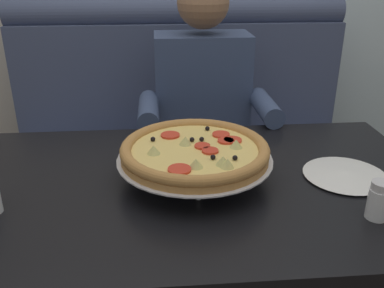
{
  "coord_description": "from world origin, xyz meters",
  "views": [
    {
      "loc": [
        -0.11,
        -1.04,
        1.3
      ],
      "look_at": [
        -0.02,
        0.05,
        0.82
      ],
      "focal_mm": 39.44,
      "sensor_mm": 36.0,
      "label": 1
    }
  ],
  "objects_px": {
    "dining_table": "(200,207)",
    "plate_near_left": "(345,173)",
    "diner_main": "(204,113)",
    "pizza": "(195,152)",
    "shaker_pepper_flakes": "(379,203)",
    "booth_bench": "(182,154)"
  },
  "relations": [
    {
      "from": "shaker_pepper_flakes",
      "to": "plate_near_left",
      "type": "height_order",
      "value": "shaker_pepper_flakes"
    },
    {
      "from": "pizza",
      "to": "plate_near_left",
      "type": "bearing_deg",
      "value": -3.0
    },
    {
      "from": "diner_main",
      "to": "shaker_pepper_flakes",
      "type": "height_order",
      "value": "diner_main"
    },
    {
      "from": "pizza",
      "to": "dining_table",
      "type": "bearing_deg",
      "value": -43.17
    },
    {
      "from": "dining_table",
      "to": "plate_near_left",
      "type": "relative_size",
      "value": 5.71
    },
    {
      "from": "shaker_pepper_flakes",
      "to": "pizza",
      "type": "bearing_deg",
      "value": 151.01
    },
    {
      "from": "shaker_pepper_flakes",
      "to": "plate_near_left",
      "type": "bearing_deg",
      "value": 86.43
    },
    {
      "from": "booth_bench",
      "to": "shaker_pepper_flakes",
      "type": "xyz_separation_m",
      "value": [
        0.41,
        -1.1,
        0.37
      ]
    },
    {
      "from": "dining_table",
      "to": "diner_main",
      "type": "bearing_deg",
      "value": 82.59
    },
    {
      "from": "booth_bench",
      "to": "pizza",
      "type": "xyz_separation_m",
      "value": [
        -0.01,
        -0.87,
        0.41
      ]
    },
    {
      "from": "diner_main",
      "to": "pizza",
      "type": "distance_m",
      "value": 0.62
    },
    {
      "from": "diner_main",
      "to": "shaker_pepper_flakes",
      "type": "distance_m",
      "value": 0.9
    },
    {
      "from": "shaker_pepper_flakes",
      "to": "plate_near_left",
      "type": "relative_size",
      "value": 0.41
    },
    {
      "from": "booth_bench",
      "to": "pizza",
      "type": "bearing_deg",
      "value": -90.96
    },
    {
      "from": "diner_main",
      "to": "shaker_pepper_flakes",
      "type": "relative_size",
      "value": 13.13
    },
    {
      "from": "dining_table",
      "to": "plate_near_left",
      "type": "height_order",
      "value": "plate_near_left"
    },
    {
      "from": "dining_table",
      "to": "diner_main",
      "type": "distance_m",
      "value": 0.63
    },
    {
      "from": "dining_table",
      "to": "shaker_pepper_flakes",
      "type": "relative_size",
      "value": 14.08
    },
    {
      "from": "booth_bench",
      "to": "diner_main",
      "type": "height_order",
      "value": "diner_main"
    },
    {
      "from": "dining_table",
      "to": "plate_near_left",
      "type": "distance_m",
      "value": 0.43
    },
    {
      "from": "diner_main",
      "to": "pizza",
      "type": "relative_size",
      "value": 2.94
    },
    {
      "from": "booth_bench",
      "to": "dining_table",
      "type": "relative_size",
      "value": 1.23
    }
  ]
}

